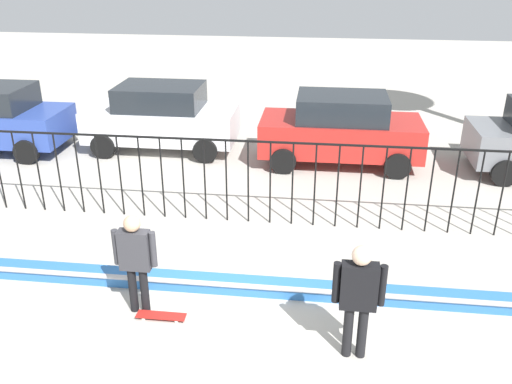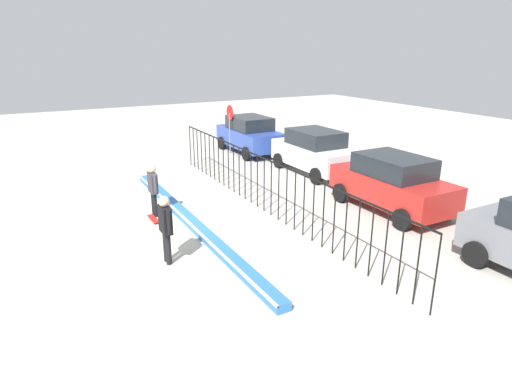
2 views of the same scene
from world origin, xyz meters
name	(u,v)px [view 2 (image 2 of 2)]	position (x,y,z in m)	size (l,w,h in m)	color
ground_plane	(168,229)	(0.00, 0.00, 0.00)	(60.00, 60.00, 0.00)	#ADA89E
bowl_coping_ledge	(191,221)	(0.00, 0.74, 0.12)	(11.00, 0.40, 0.27)	#2D6BB7
perimeter_fence	(264,179)	(0.00, 3.38, 1.14)	(14.04, 0.04, 1.85)	black
skateboarder	(153,186)	(-1.32, -0.01, 1.04)	(0.70, 0.26, 1.74)	black
skateboard	(153,219)	(-0.93, -0.19, 0.06)	(0.80, 0.20, 0.07)	#A51E19
camera_operator	(165,223)	(2.10, -0.67, 1.09)	(0.73, 0.28, 1.82)	black
parked_car_blue	(250,134)	(-7.96, 7.04, 0.97)	(4.30, 2.12, 1.90)	#2D479E
parked_car_white	(315,151)	(-3.12, 7.73, 0.97)	(4.30, 2.12, 1.90)	silver
parked_car_red	(392,183)	(1.99, 7.21, 0.97)	(4.30, 2.12, 1.90)	#B2231E
stop_sign	(230,122)	(-8.38, 6.11, 1.62)	(0.76, 0.07, 2.50)	slate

